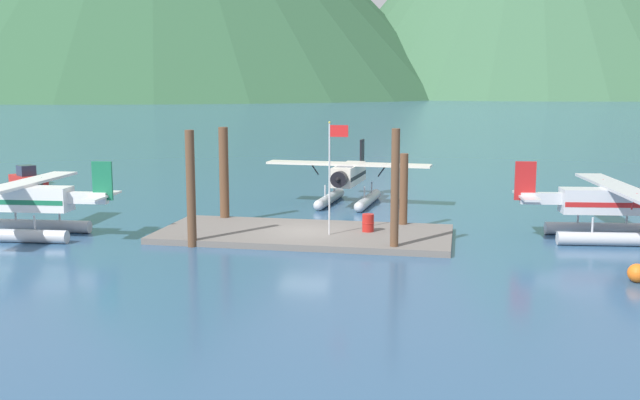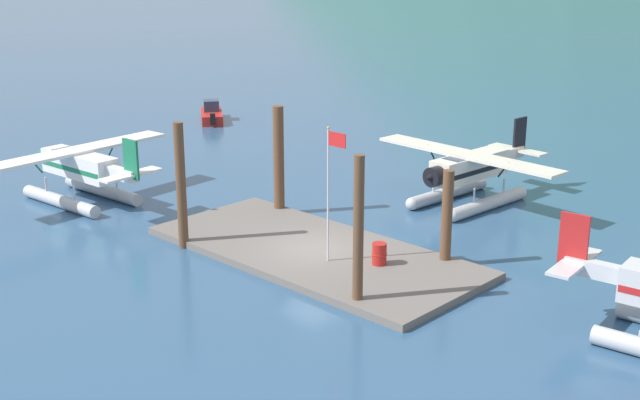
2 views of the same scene
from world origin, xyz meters
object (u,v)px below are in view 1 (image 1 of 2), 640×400
at_px(fuel_drum, 368,223).
at_px(flagpole, 332,164).
at_px(seaplane_cream_bow_centre, 349,180).
at_px(seaplane_white_port_aft, 23,206).
at_px(boat_red_open_west, 27,179).
at_px(seaplane_silver_stbd_fwd, 612,208).
at_px(mooring_buoy, 637,273).

bearing_deg(fuel_drum, flagpole, -145.62).
bearing_deg(seaplane_cream_bow_centre, flagpole, -85.34).
bearing_deg(seaplane_white_port_aft, boat_red_open_west, 122.47).
bearing_deg(fuel_drum, seaplane_silver_stbd_fwd, 7.71).
xyz_separation_m(seaplane_silver_stbd_fwd, seaplane_cream_bow_centre, (-14.22, 8.33, 0.00)).
xyz_separation_m(flagpole, fuel_drum, (1.62, 1.11, -3.01)).
bearing_deg(seaplane_silver_stbd_fwd, seaplane_white_port_aft, -170.55).
relative_size(mooring_buoy, boat_red_open_west, 0.17).
xyz_separation_m(mooring_buoy, seaplane_cream_bow_centre, (-13.72, 16.24, 1.21)).
distance_m(seaplane_cream_bow_centre, seaplane_white_port_aft, 19.41).
bearing_deg(seaplane_silver_stbd_fwd, seaplane_cream_bow_centre, 149.63).
height_order(flagpole, mooring_buoy, flagpole).
bearing_deg(fuel_drum, seaplane_cream_bow_centre, 104.25).
bearing_deg(fuel_drum, mooring_buoy, -29.43).
xyz_separation_m(mooring_buoy, seaplane_white_port_aft, (-28.06, 3.15, 1.21)).
bearing_deg(boat_red_open_west, mooring_buoy, -27.74).
height_order(mooring_buoy, seaplane_cream_bow_centre, seaplane_cream_bow_centre).
xyz_separation_m(fuel_drum, mooring_buoy, (11.21, -6.32, -0.38)).
distance_m(seaplane_silver_stbd_fwd, boat_red_open_west, 41.64).
bearing_deg(seaplane_white_port_aft, seaplane_cream_bow_centre, 42.40).
height_order(seaplane_white_port_aft, boat_red_open_west, seaplane_white_port_aft).
relative_size(flagpole, boat_red_open_west, 1.29).
bearing_deg(boat_red_open_west, seaplane_cream_bow_centre, -9.71).
xyz_separation_m(seaplane_silver_stbd_fwd, seaplane_white_port_aft, (-28.55, -4.75, 0.00)).
relative_size(seaplane_cream_bow_centre, seaplane_white_port_aft, 1.00).
distance_m(flagpole, seaplane_white_port_aft, 15.52).
distance_m(mooring_buoy, boat_red_open_west, 44.24).
relative_size(seaplane_silver_stbd_fwd, seaplane_cream_bow_centre, 1.00).
height_order(fuel_drum, seaplane_cream_bow_centre, seaplane_cream_bow_centre).
bearing_deg(fuel_drum, boat_red_open_west, 152.95).
bearing_deg(mooring_buoy, seaplane_white_port_aft, 173.59).
distance_m(mooring_buoy, seaplane_cream_bow_centre, 21.30).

